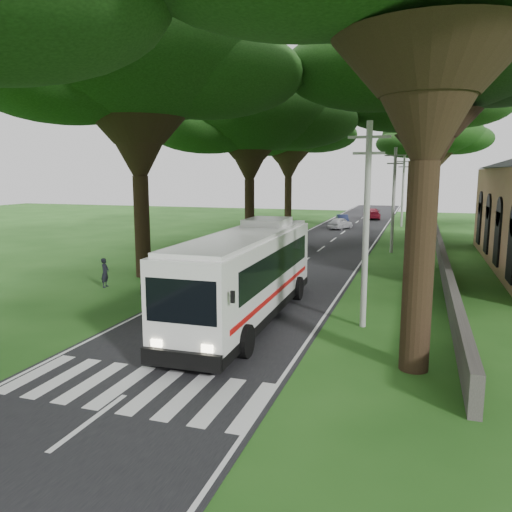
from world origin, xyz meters
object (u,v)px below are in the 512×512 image
object	(u,v)px
coach_bus	(247,273)
pedestrian	(105,273)
distant_car_c	(372,214)
pole_near	(366,222)
distant_car_b	(342,220)
pole_far	(403,190)
pole_mid	(394,198)
distant_car_a	(340,223)

from	to	relation	value
coach_bus	pedestrian	bearing A→B (deg)	159.14
coach_bus	distant_car_c	size ratio (longest dim) A/B	2.49
pole_near	distant_car_b	bearing A→B (deg)	99.60
distant_car_b	distant_car_c	xyz separation A→B (m)	(2.63, 8.70, 0.13)
pole_far	distant_car_c	world-z (taller)	pole_far
pole_mid	pole_far	xyz separation A→B (m)	(0.00, 20.00, 0.00)
distant_car_a	pole_mid	bearing A→B (deg)	130.68
pedestrian	pole_near	bearing A→B (deg)	-111.83
pole_far	distant_car_a	world-z (taller)	pole_far
pole_far	distant_car_b	size ratio (longest dim) A/B	2.20
pole_mid	distant_car_b	size ratio (longest dim) A/B	2.20
distant_car_b	pedestrian	bearing A→B (deg)	-114.43
pole_far	coach_bus	world-z (taller)	pole_far
distant_car_a	pole_near	bearing A→B (deg)	118.34
pole_far	distant_car_b	xyz separation A→B (m)	(-6.78, 0.07, -3.55)
pole_near	pole_far	xyz separation A→B (m)	(0.00, 40.00, 0.00)
distant_car_b	distant_car_c	world-z (taller)	distant_car_c
coach_bus	distant_car_b	world-z (taller)	coach_bus
distant_car_b	distant_car_a	bearing A→B (deg)	-97.89
pole_far	coach_bus	size ratio (longest dim) A/B	0.64
coach_bus	distant_car_b	distance (m)	40.67
pole_near	distant_car_b	xyz separation A→B (m)	(-6.78, 40.07, -3.55)
pole_mid	distant_car_a	world-z (taller)	pole_mid
pole_mid	distant_car_a	size ratio (longest dim) A/B	2.16
pole_far	pole_mid	bearing A→B (deg)	-90.00
pole_mid	distant_car_a	bearing A→B (deg)	112.48
coach_bus	pedestrian	xyz separation A→B (m)	(-9.25, 3.33, -1.19)
coach_bus	distant_car_b	bearing A→B (deg)	91.90
pole_mid	pedestrian	world-z (taller)	pole_mid
pedestrian	coach_bus	bearing A→B (deg)	-120.26
pole_near	coach_bus	bearing A→B (deg)	-173.64
pole_mid	coach_bus	bearing A→B (deg)	-102.90
coach_bus	pole_near	bearing A→B (deg)	5.33
distant_car_b	pedestrian	distance (m)	37.95
pole_near	pedestrian	bearing A→B (deg)	168.61
distant_car_a	pedestrian	xyz separation A→B (m)	(-7.65, -32.41, 0.13)
pole_mid	pedestrian	xyz separation A→B (m)	(-13.95, -17.19, -3.39)
coach_bus	distant_car_a	distance (m)	35.81
pole_near	distant_car_a	size ratio (longest dim) A/B	2.16
pole_mid	distant_car_b	distance (m)	21.48
coach_bus	distant_car_a	bearing A→B (deg)	91.53
pole_mid	distant_car_c	bearing A→B (deg)	98.21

